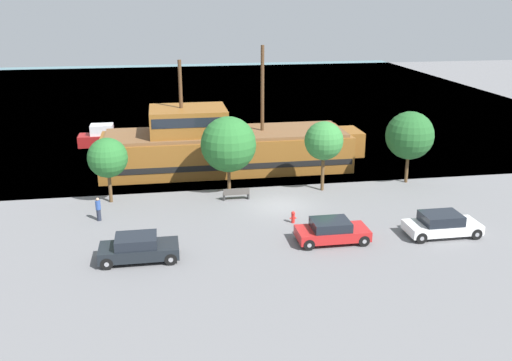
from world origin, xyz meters
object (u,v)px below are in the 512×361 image
object	(u,v)px
moored_boat_dockside	(106,137)
bench_promenade_east	(236,194)
parked_car_curb_front	(332,231)
pirate_ship	(223,146)
parked_car_curb_rear	(138,248)
pedestrian_walking_near	(98,209)
parked_car_curb_mid	(442,225)
fire_hydrant	(293,217)

from	to	relation	value
moored_boat_dockside	bench_promenade_east	bearing A→B (deg)	-59.14
parked_car_curb_front	pirate_ship	bearing A→B (deg)	106.54
parked_car_curb_rear	pedestrian_walking_near	distance (m)	6.73
pirate_ship	parked_car_curb_front	bearing A→B (deg)	-73.46
parked_car_curb_front	parked_car_curb_rear	xyz separation A→B (m)	(-10.94, -0.59, 0.03)
pirate_ship	parked_car_curb_mid	xyz separation A→B (m)	(11.29, -15.63, -1.23)
pirate_ship	pedestrian_walking_near	size ratio (longest dim) A/B	13.90
fire_hydrant	pedestrian_walking_near	world-z (taller)	pedestrian_walking_near
parked_car_curb_rear	pedestrian_walking_near	xyz separation A→B (m)	(-2.65, 6.18, 0.06)
bench_promenade_east	parked_car_curb_mid	bearing A→B (deg)	-36.05
parked_car_curb_front	moored_boat_dockside	bearing A→B (deg)	120.40
parked_car_curb_mid	bench_promenade_east	size ratio (longest dim) A/B	2.38
parked_car_curb_front	bench_promenade_east	distance (m)	9.16
pirate_ship	bench_promenade_east	distance (m)	7.62
parked_car_curb_front	fire_hydrant	bearing A→B (deg)	115.73
parked_car_curb_rear	bench_promenade_east	world-z (taller)	parked_car_curb_rear
parked_car_curb_front	pedestrian_walking_near	distance (m)	14.70
parked_car_curb_front	bench_promenade_east	bearing A→B (deg)	119.41
pirate_ship	parked_car_curb_rear	xyz separation A→B (m)	(-6.35, -16.04, -1.22)
parked_car_curb_mid	pedestrian_walking_near	xyz separation A→B (m)	(-20.29, 5.77, 0.07)
parked_car_curb_mid	parked_car_curb_rear	distance (m)	17.64
parked_car_curb_mid	bench_promenade_east	bearing A→B (deg)	143.95
fire_hydrant	pirate_ship	bearing A→B (deg)	103.97
pirate_ship	moored_boat_dockside	size ratio (longest dim) A/B	4.10
moored_boat_dockside	parked_car_curb_front	bearing A→B (deg)	-59.60
moored_boat_dockside	parked_car_curb_rear	world-z (taller)	moored_boat_dockside
moored_boat_dockside	fire_hydrant	world-z (taller)	moored_boat_dockside
parked_car_curb_rear	bench_promenade_east	size ratio (longest dim) A/B	2.30
pirate_ship	fire_hydrant	size ratio (longest dim) A/B	27.73
moored_boat_dockside	pedestrian_walking_near	distance (m)	19.49
pedestrian_walking_near	parked_car_curb_front	bearing A→B (deg)	-22.37
pedestrian_walking_near	moored_boat_dockside	bearing A→B (deg)	93.25
moored_boat_dockside	bench_promenade_east	distance (m)	19.89
fire_hydrant	bench_promenade_east	distance (m)	5.62
parked_car_curb_mid	parked_car_curb_rear	size ratio (longest dim) A/B	1.03
parked_car_curb_mid	fire_hydrant	world-z (taller)	parked_car_curb_mid
parked_car_curb_rear	fire_hydrant	world-z (taller)	parked_car_curb_rear
parked_car_curb_mid	fire_hydrant	distance (m)	8.91
parked_car_curb_front	pedestrian_walking_near	xyz separation A→B (m)	(-13.59, 5.59, 0.09)
parked_car_curb_front	bench_promenade_east	world-z (taller)	parked_car_curb_front
parked_car_curb_mid	pedestrian_walking_near	size ratio (longest dim) A/B	2.85
pirate_ship	fire_hydrant	xyz separation A→B (m)	(3.05, -12.26, -1.51)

